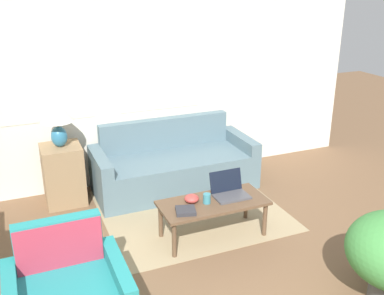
{
  "coord_description": "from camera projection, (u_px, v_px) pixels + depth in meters",
  "views": [
    {
      "loc": [
        -1.16,
        -1.69,
        2.46
      ],
      "look_at": [
        0.58,
        2.44,
        0.75
      ],
      "focal_mm": 42.0,
      "sensor_mm": 36.0,
      "label": 1
    }
  ],
  "objects": [
    {
      "name": "wall_back",
      "position": [
        112.0,
        81.0,
        5.31
      ],
      "size": [
        6.64,
        0.06,
        2.6
      ],
      "color": "silver",
      "rests_on": "ground_plane"
    },
    {
      "name": "rug",
      "position": [
        190.0,
        210.0,
        5.05
      ],
      "size": [
        1.93,
        1.78,
        0.01
      ],
      "color": "#9E8966",
      "rests_on": "ground_plane"
    },
    {
      "name": "couch",
      "position": [
        173.0,
        167.0,
        5.54
      ],
      "size": [
        1.95,
        0.81,
        0.81
      ],
      "color": "slate",
      "rests_on": "ground_plane"
    },
    {
      "name": "side_table",
      "position": [
        63.0,
        174.0,
        5.12
      ],
      "size": [
        0.44,
        0.44,
        0.69
      ],
      "color": "#937551",
      "rests_on": "ground_plane"
    },
    {
      "name": "table_lamp",
      "position": [
        57.0,
        117.0,
        4.88
      ],
      "size": [
        0.36,
        0.36,
        0.52
      ],
      "color": "teal",
      "rests_on": "side_table"
    },
    {
      "name": "coffee_table",
      "position": [
        213.0,
        205.0,
        4.43
      ],
      "size": [
        1.07,
        0.48,
        0.39
      ],
      "color": "brown",
      "rests_on": "ground_plane"
    },
    {
      "name": "laptop",
      "position": [
        229.0,
        191.0,
        4.52
      ],
      "size": [
        0.35,
        0.28,
        0.23
      ],
      "color": "#47474C",
      "rests_on": "coffee_table"
    },
    {
      "name": "cup_navy",
      "position": [
        207.0,
        198.0,
        4.37
      ],
      "size": [
        0.07,
        0.07,
        0.1
      ],
      "color": "teal",
      "rests_on": "coffee_table"
    },
    {
      "name": "snack_bowl",
      "position": [
        192.0,
        198.0,
        4.39
      ],
      "size": [
        0.14,
        0.14,
        0.08
      ],
      "color": "#B23D38",
      "rests_on": "coffee_table"
    },
    {
      "name": "book_red",
      "position": [
        186.0,
        211.0,
        4.2
      ],
      "size": [
        0.22,
        0.21,
        0.04
      ],
      "color": "#2D2D33",
      "rests_on": "coffee_table"
    }
  ]
}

